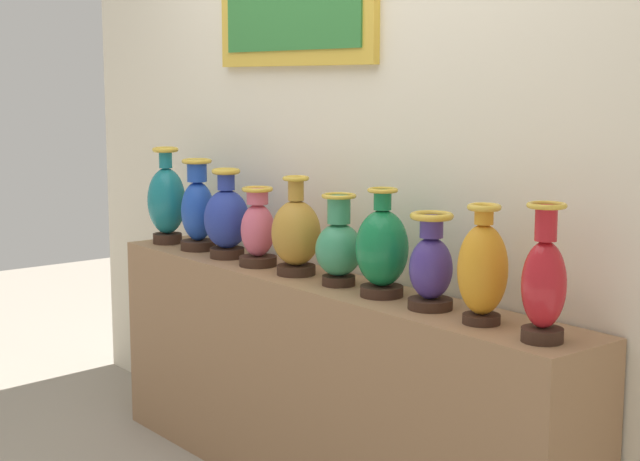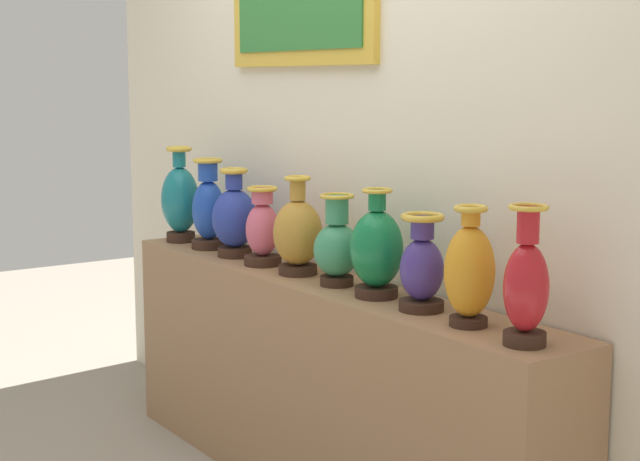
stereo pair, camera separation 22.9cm
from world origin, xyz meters
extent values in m
cube|color=#99704C|center=(0.00, 0.00, 0.42)|extent=(2.37, 0.33, 0.83)
cube|color=beige|center=(0.00, 0.23, 1.54)|extent=(4.13, 0.10, 3.09)
cylinder|color=#382319|center=(-1.05, -0.04, 0.86)|extent=(0.13, 0.13, 0.04)
ellipsoid|color=#19727A|center=(-1.05, -0.04, 1.02)|extent=(0.17, 0.17, 0.29)
cylinder|color=#19727A|center=(-1.05, -0.04, 1.21)|extent=(0.06, 0.06, 0.08)
torus|color=gold|center=(-1.05, -0.04, 1.25)|extent=(0.12, 0.12, 0.02)
cylinder|color=#382319|center=(-0.82, -0.02, 0.85)|extent=(0.15, 0.15, 0.04)
ellipsoid|color=#1E47B2|center=(-0.82, -0.02, 1.00)|extent=(0.14, 0.14, 0.25)
cylinder|color=#1E47B2|center=(-0.82, -0.02, 1.17)|extent=(0.08, 0.08, 0.09)
torus|color=gold|center=(-0.82, -0.02, 1.22)|extent=(0.13, 0.13, 0.02)
cylinder|color=#382319|center=(-0.58, -0.02, 0.85)|extent=(0.14, 0.14, 0.04)
ellipsoid|color=#263899|center=(-0.58, -0.02, 0.99)|extent=(0.19, 0.19, 0.24)
cylinder|color=#263899|center=(-0.58, -0.02, 1.15)|extent=(0.07, 0.07, 0.08)
torus|color=gold|center=(-0.58, -0.02, 1.19)|extent=(0.12, 0.12, 0.02)
cylinder|color=#382319|center=(-0.36, -0.02, 0.85)|extent=(0.15, 0.15, 0.04)
ellipsoid|color=#CC5972|center=(-0.36, -0.02, 0.98)|extent=(0.13, 0.13, 0.21)
cylinder|color=#CC5972|center=(-0.36, -0.02, 1.11)|extent=(0.08, 0.08, 0.06)
torus|color=gold|center=(-0.36, -0.02, 1.14)|extent=(0.12, 0.12, 0.02)
cylinder|color=#382319|center=(-0.13, -0.01, 0.85)|extent=(0.15, 0.15, 0.04)
ellipsoid|color=#B27F2D|center=(-0.13, -0.01, 0.99)|extent=(0.18, 0.18, 0.24)
cylinder|color=#B27F2D|center=(-0.13, -0.01, 1.16)|extent=(0.06, 0.06, 0.08)
torus|color=gold|center=(-0.13, -0.01, 1.20)|extent=(0.10, 0.10, 0.02)
cylinder|color=#382319|center=(0.12, -0.01, 0.85)|extent=(0.12, 0.12, 0.03)
ellipsoid|color=#388C60|center=(0.12, -0.01, 0.96)|extent=(0.17, 0.17, 0.19)
cylinder|color=#388C60|center=(0.12, -0.01, 1.11)|extent=(0.08, 0.08, 0.10)
torus|color=gold|center=(0.12, -0.01, 1.15)|extent=(0.12, 0.12, 0.01)
cylinder|color=#382319|center=(0.35, -0.01, 0.85)|extent=(0.15, 0.15, 0.04)
ellipsoid|color=#14723D|center=(0.35, -0.01, 1.00)|extent=(0.18, 0.18, 0.26)
cylinder|color=#14723D|center=(0.35, -0.01, 1.16)|extent=(0.06, 0.06, 0.07)
torus|color=gold|center=(0.35, -0.01, 1.20)|extent=(0.10, 0.10, 0.01)
cylinder|color=#382319|center=(0.58, -0.01, 0.85)|extent=(0.14, 0.14, 0.03)
ellipsoid|color=#3F2D7F|center=(0.58, -0.01, 0.97)|extent=(0.14, 0.14, 0.20)
cylinder|color=#3F2D7F|center=(0.58, -0.01, 1.10)|extent=(0.07, 0.07, 0.07)
torus|color=gold|center=(0.58, -0.01, 1.13)|extent=(0.14, 0.14, 0.02)
cylinder|color=#382319|center=(0.81, -0.03, 0.85)|extent=(0.11, 0.11, 0.03)
ellipsoid|color=orange|center=(0.81, -0.03, 1.00)|extent=(0.15, 0.15, 0.27)
cylinder|color=orange|center=(0.81, -0.03, 1.16)|extent=(0.06, 0.06, 0.05)
torus|color=gold|center=(0.81, -0.03, 1.19)|extent=(0.10, 0.10, 0.02)
cylinder|color=#382319|center=(1.06, -0.05, 0.85)|extent=(0.12, 0.12, 0.04)
ellipsoid|color=red|center=(1.06, -0.05, 1.00)|extent=(0.13, 0.13, 0.25)
cylinder|color=red|center=(1.06, -0.05, 1.17)|extent=(0.06, 0.06, 0.10)
torus|color=gold|center=(1.06, -0.05, 1.22)|extent=(0.11, 0.11, 0.01)
camera|label=1|loc=(2.75, -2.18, 1.56)|focal=54.88mm
camera|label=2|loc=(2.88, -1.99, 1.56)|focal=54.88mm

